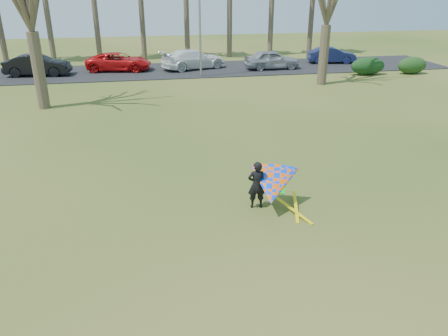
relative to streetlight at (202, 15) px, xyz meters
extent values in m
plane|color=#224A10|center=(-2.16, -22.00, -4.46)|extent=(100.00, 100.00, 0.00)
cube|color=black|center=(-2.16, 3.00, -4.43)|extent=(46.00, 7.00, 0.06)
cylinder|color=brown|center=(-12.16, 9.00, 0.04)|extent=(0.48, 0.48, 9.00)
cylinder|color=brown|center=(-8.16, 9.00, 0.39)|extent=(0.48, 0.48, 9.70)
cylinder|color=brown|center=(-0.16, 9.00, 0.04)|extent=(0.48, 0.48, 9.00)
cylinder|color=brown|center=(3.84, 9.00, 0.39)|extent=(0.48, 0.48, 9.70)
cylinder|color=#483A2B|center=(11.84, 9.00, 0.04)|extent=(0.48, 0.48, 9.00)
cylinder|color=#4E3E2F|center=(-10.16, -7.00, -2.36)|extent=(0.64, 0.64, 4.20)
cylinder|color=#493B2C|center=(7.84, -4.00, -2.47)|extent=(0.64, 0.64, 3.99)
cylinder|color=gray|center=(-0.16, 0.00, -0.46)|extent=(0.16, 0.16, 8.00)
ellipsoid|color=black|center=(12.61, -1.49, -3.78)|extent=(2.72, 1.23, 1.36)
ellipsoid|color=#183814|center=(16.20, -1.77, -3.81)|extent=(2.36, 1.11, 1.31)
imported|color=black|center=(-12.27, 2.62, -3.62)|extent=(4.91, 2.10, 1.57)
imported|color=red|center=(-6.28, 3.55, -3.70)|extent=(5.38, 3.09, 1.41)
imported|color=white|center=(-0.31, 3.27, -3.63)|extent=(5.74, 3.80, 1.55)
imported|color=#91949D|center=(5.96, 2.01, -3.65)|extent=(4.45, 1.84, 1.51)
imported|color=#18204A|center=(11.91, 3.75, -3.72)|extent=(4.31, 2.12, 1.36)
imported|color=black|center=(-1.26, -20.78, -3.68)|extent=(0.59, 0.41, 1.56)
cone|color=#0542FD|center=(-0.81, -21.03, -3.61)|extent=(2.13, 2.39, 2.02)
cube|color=#0CBF19|center=(-0.69, -21.11, -3.66)|extent=(0.62, 0.60, 0.24)
cube|color=yellow|center=(-0.26, -21.38, -4.45)|extent=(0.85, 1.66, 0.28)
cube|color=yellow|center=(-0.06, -21.18, -4.45)|extent=(0.56, 1.76, 0.22)
camera|label=1|loc=(-4.57, -32.79, 2.22)|focal=35.00mm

